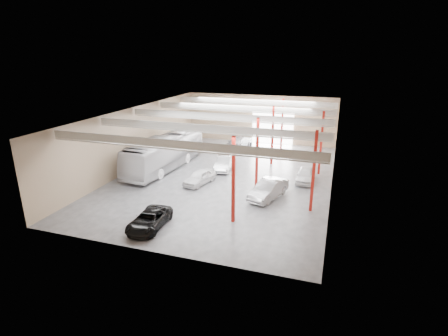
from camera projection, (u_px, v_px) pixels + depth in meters
The scene contains 8 objects.
depot_shell at pixel (229, 131), 36.89m from camera, with size 22.12×32.12×7.06m.
coach_bus at pixel (165, 152), 40.25m from camera, with size 3.18×13.60×3.79m, color silver.
black_sedan at pixel (149, 220), 26.73m from camera, with size 2.19×4.75×1.32m, color black.
car_row_a at pixel (199, 177), 35.70m from camera, with size 1.69×4.20×1.43m, color white.
car_row_b at pixel (224, 163), 40.09m from camera, with size 1.62×4.65×1.53m, color #B0B1B5.
car_row_c at pixel (238, 144), 48.36m from camera, with size 2.32×5.70×1.65m, color slate.
car_right_near at pixel (268, 189), 32.22m from camera, with size 1.78×5.10×1.68m, color #A9A9AD.
car_right_far at pixel (305, 175), 36.30m from camera, with size 1.71×4.25×1.45m, color white.
Camera 1 is at (10.99, -34.11, 12.86)m, focal length 28.00 mm.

